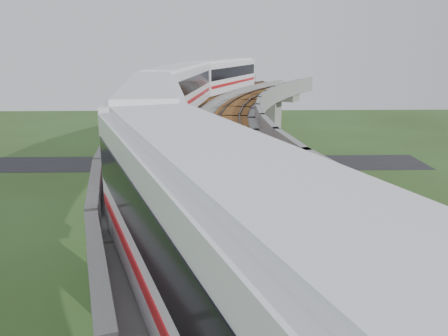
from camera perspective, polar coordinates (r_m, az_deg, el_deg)
The scene contains 14 objects.
ground at distance 31.80m, azimuth -3.36°, elevation -13.70°, with size 160.00×160.00×0.00m, color #32491D.
dirt_lot at distance 32.68m, azimuth 22.70°, elevation -14.11°, with size 18.00×26.00×0.04m, color gray.
asphalt_road at distance 59.76m, azimuth -2.44°, elevation 0.63°, with size 60.00×8.00×0.03m, color #232326.
viaduct at distance 28.57m, azimuth 4.08°, elevation 2.41°, with size 19.58×73.98×11.40m.
metro_train at distance 27.75m, azimuth -3.06°, elevation 8.87°, with size 10.77×61.35×3.64m.
fence at distance 32.58m, azimuth 14.42°, elevation -11.95°, with size 3.87×38.73×1.50m.
tree_0 at distance 51.98m, azimuth 8.92°, elevation 0.57°, with size 3.11×3.11×3.48m.
tree_1 at distance 47.54m, azimuth 9.51°, elevation -0.80°, with size 2.87×2.87×3.46m.
tree_2 at distance 39.40m, azimuth 7.79°, elevation -4.90°, with size 2.17×2.17×2.74m.
tree_3 at distance 34.62m, azimuth 6.91°, elevation -8.09°, with size 2.65×2.65×2.83m.
tree_4 at distance 28.99m, azimuth 9.50°, elevation -12.39°, with size 2.98×2.98×3.32m.
car_white at distance 27.83m, azimuth 23.80°, elevation -18.36°, with size 1.40×3.48×1.19m, color silver.
car_red at distance 34.36m, azimuth 25.50°, elevation -11.82°, with size 1.20×3.45×1.14m, color #A80F16.
car_dark at distance 33.10m, azimuth 22.04°, elevation -12.52°, with size 1.53×3.76×1.09m, color black.
Camera 1 is at (1.14, -27.66, 15.65)m, focal length 35.00 mm.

